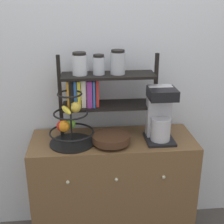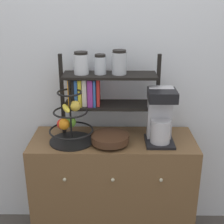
% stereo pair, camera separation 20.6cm
% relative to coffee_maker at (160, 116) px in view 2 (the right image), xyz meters
% --- Properties ---
extents(wall_back, '(7.00, 0.05, 2.60)m').
position_rel_coffee_maker_xyz_m(wall_back, '(-0.31, 0.29, 0.29)').
color(wall_back, silver).
rests_on(wall_back, ground_plane).
extents(sideboard, '(1.12, 0.45, 0.82)m').
position_rel_coffee_maker_xyz_m(sideboard, '(-0.31, 0.03, -0.60)').
color(sideboard, brown).
rests_on(sideboard, ground_plane).
extents(coffee_maker, '(0.19, 0.21, 0.37)m').
position_rel_coffee_maker_xyz_m(coffee_maker, '(0.00, 0.00, 0.00)').
color(coffee_maker, black).
rests_on(coffee_maker, sideboard).
extents(fruit_stand, '(0.30, 0.30, 0.42)m').
position_rel_coffee_maker_xyz_m(fruit_stand, '(-0.59, 0.00, -0.05)').
color(fruit_stand, black).
rests_on(fruit_stand, sideboard).
extents(wooden_bowl, '(0.25, 0.25, 0.07)m').
position_rel_coffee_maker_xyz_m(wooden_bowl, '(-0.33, -0.04, -0.14)').
color(wooden_bowl, '#422819').
rests_on(wooden_bowl, sideboard).
extents(shelf_hutch, '(0.67, 0.20, 0.59)m').
position_rel_coffee_maker_xyz_m(shelf_hutch, '(-0.41, 0.12, 0.18)').
color(shelf_hutch, black).
rests_on(shelf_hutch, sideboard).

